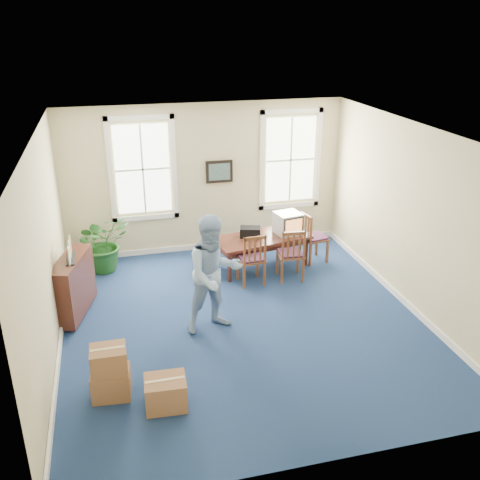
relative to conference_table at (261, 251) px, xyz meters
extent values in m
plane|color=navy|center=(-0.91, -2.02, -0.33)|extent=(6.50, 6.50, 0.00)
plane|color=white|center=(-0.91, -2.02, 2.87)|extent=(6.50, 6.50, 0.00)
plane|color=beige|center=(-0.91, 1.23, 1.27)|extent=(6.50, 0.00, 6.50)
plane|color=beige|center=(-0.91, -5.27, 1.27)|extent=(6.50, 0.00, 6.50)
plane|color=beige|center=(-3.91, -2.02, 1.27)|extent=(0.00, 6.50, 6.50)
plane|color=beige|center=(2.09, -2.02, 1.27)|extent=(0.00, 6.50, 6.50)
cube|color=white|center=(-0.91, 1.20, -0.27)|extent=(6.00, 0.04, 0.12)
cube|color=white|center=(-3.88, -2.02, -0.27)|extent=(0.04, 6.50, 0.12)
cube|color=white|center=(2.06, -2.02, -0.27)|extent=(0.04, 6.50, 0.12)
cube|color=white|center=(0.84, 0.00, 0.36)|extent=(0.15, 0.18, 0.05)
cube|color=black|center=(-0.22, 0.04, 0.43)|extent=(0.47, 0.37, 0.20)
imported|color=#8DACD2|center=(-1.40, -2.09, 0.66)|extent=(1.11, 0.94, 1.98)
cube|color=#492018|center=(-3.66, -1.06, 0.17)|extent=(0.71, 1.34, 1.01)
imported|color=#1A4D1A|center=(-3.13, 0.64, 0.26)|extent=(1.35, 1.28, 1.18)
camera|label=1|loc=(-2.87, -9.62, 4.46)|focal=40.00mm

